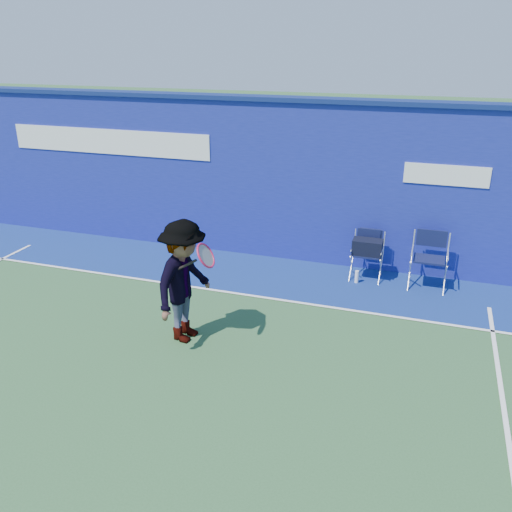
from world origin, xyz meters
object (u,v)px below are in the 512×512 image
(directors_chair_left, at_px, (367,259))
(tennis_player, at_px, (184,281))
(water_bottle, at_px, (357,277))
(directors_chair_right, at_px, (428,271))

(directors_chair_left, height_order, tennis_player, tennis_player)
(water_bottle, bearing_deg, directors_chair_right, 9.78)
(directors_chair_right, distance_m, water_bottle, 1.21)
(tennis_player, bearing_deg, directors_chair_left, 53.46)
(directors_chair_left, bearing_deg, directors_chair_right, -2.61)
(directors_chair_right, height_order, tennis_player, tennis_player)
(directors_chair_left, bearing_deg, tennis_player, -126.54)
(directors_chair_left, height_order, water_bottle, directors_chair_left)
(water_bottle, relative_size, tennis_player, 0.13)
(tennis_player, bearing_deg, water_bottle, 52.56)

